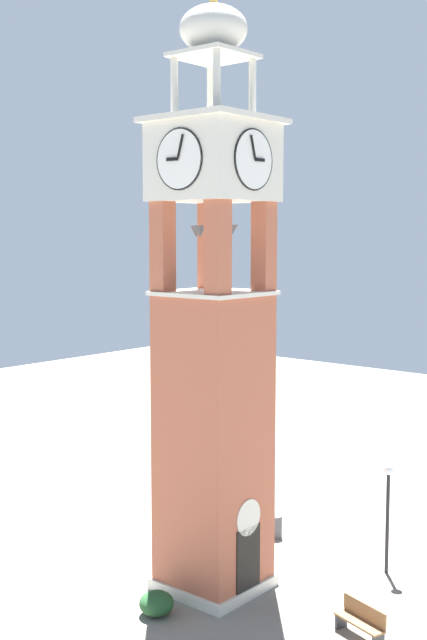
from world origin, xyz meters
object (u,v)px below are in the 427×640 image
lamp_post (388,497)px  clock_tower (214,355)px  trash_bin (275,526)px  park_bench (361,621)px

lamp_post → clock_tower: bearing=141.3°
lamp_post → trash_bin: 5.04m
clock_tower → trash_bin: clock_tower is taller
clock_tower → lamp_post: clock_tower is taller
clock_tower → lamp_post: 7.42m
clock_tower → lamp_post: size_ratio=4.90×
clock_tower → park_bench: bearing=-87.8°
clock_tower → trash_bin: bearing=12.4°
park_bench → trash_bin: bearing=54.1°
lamp_post → trash_bin: size_ratio=4.52×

